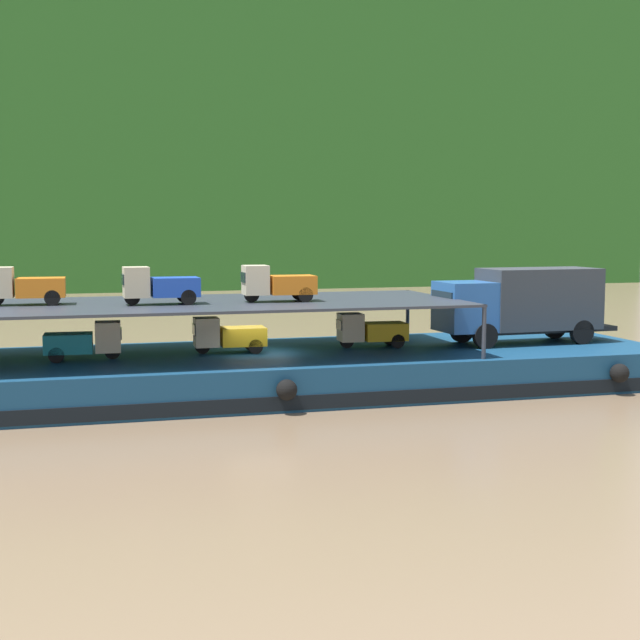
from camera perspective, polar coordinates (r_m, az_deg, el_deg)
name	(u,v)px	position (r m, az deg, el deg)	size (l,w,h in m)	color
ground_plane	(259,392)	(35.34, -3.83, -4.47)	(400.00, 400.00, 0.00)	#7F664C
hillside_far_bank	(125,87)	(103.63, -12.08, 13.99)	(110.35, 29.23, 37.56)	#286023
cargo_barge	(259,372)	(35.19, -3.83, -3.28)	(32.13, 9.16, 1.50)	navy
covered_lorry	(522,303)	(38.62, 12.48, 1.07)	(7.91, 2.52, 3.10)	#285BA3
cargo_rack	(158,305)	(34.30, -10.09, 0.93)	(22.93, 7.78, 2.00)	#2D333D
mini_truck_lower_aft	(84,341)	(34.19, -14.48, -1.28)	(2.79, 1.29, 1.38)	teal
mini_truck_lower_mid	(228,335)	(35.10, -5.75, -0.94)	(2.77, 1.25, 1.38)	gold
mini_truck_lower_fore	(371,330)	(36.62, 3.18, -0.63)	(2.79, 1.28, 1.38)	gold
mini_truck_upper_mid	(25,286)	(34.64, -17.93, 2.03)	(2.77, 1.26, 1.38)	orange
mini_truck_upper_fore	(160,286)	(33.66, -9.97, 2.13)	(2.75, 1.22, 1.38)	#1E47B7
mini_truck_upper_bow	(277,283)	(34.45, -2.67, 2.29)	(2.75, 1.23, 1.38)	orange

